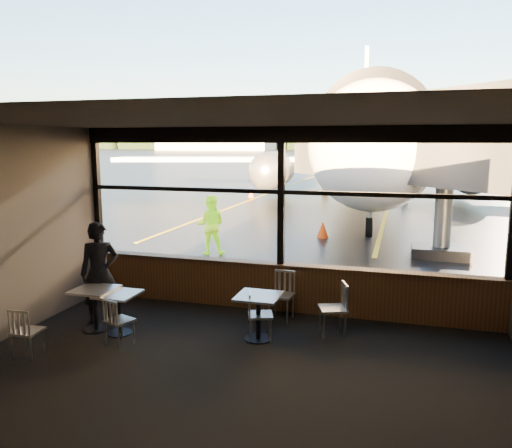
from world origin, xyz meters
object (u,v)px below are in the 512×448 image
at_px(chair_mid_s, 120,321).
at_px(chair_left_s, 28,332).
at_px(airliner, 368,98).
at_px(cone_wing, 251,193).
at_px(cafe_table_left, 96,309).
at_px(passenger, 100,273).
at_px(ground_crew, 211,225).
at_px(chair_near_e, 333,309).
at_px(cone_nose, 323,229).
at_px(cafe_table_near, 258,318).
at_px(chair_near_w, 260,316).
at_px(jet_bridge, 459,167).
at_px(cafe_table_mid, 119,314).
at_px(chair_near_n, 281,296).

xyz_separation_m(chair_mid_s, chair_left_s, (-1.07, -0.80, 0.01)).
relative_size(airliner, cone_wing, 68.81).
distance_m(airliner, chair_mid_s, 23.83).
height_order(cafe_table_left, passenger, passenger).
distance_m(chair_mid_s, ground_crew, 6.68).
xyz_separation_m(chair_near_e, cone_nose, (-1.51, 8.67, -0.17)).
relative_size(cafe_table_near, cone_wing, 1.41).
bearing_deg(airliner, cafe_table_near, -95.05).
bearing_deg(chair_near_w, chair_mid_s, -87.15).
relative_size(jet_bridge, passenger, 6.42).
relative_size(cafe_table_mid, chair_near_e, 0.79).
bearing_deg(cafe_table_near, passenger, 179.66).
relative_size(passenger, ground_crew, 1.06).
distance_m(chair_near_n, cone_wing, 20.59).
bearing_deg(chair_near_e, cafe_table_left, 83.48).
relative_size(chair_near_n, chair_left_s, 1.11).
xyz_separation_m(cafe_table_near, chair_mid_s, (-2.07, -0.82, 0.02)).
bearing_deg(cafe_table_left, ground_crew, 92.77).
relative_size(chair_near_w, chair_mid_s, 1.03).
height_order(cafe_table_mid, passenger, passenger).
relative_size(chair_near_w, cone_nose, 1.44).
relative_size(chair_mid_s, passenger, 0.44).
distance_m(airliner, chair_near_w, 22.90).
relative_size(airliner, cafe_table_left, 49.84).
xyz_separation_m(chair_near_n, chair_left_s, (-3.27, -2.66, -0.04)).
bearing_deg(jet_bridge, chair_mid_s, -125.86).
relative_size(cafe_table_mid, chair_near_n, 0.80).
relative_size(chair_near_n, ground_crew, 0.52).
xyz_separation_m(airliner, cafe_table_near, (-0.07, -22.31, -5.30)).
distance_m(cafe_table_mid, cone_nose, 9.83).
xyz_separation_m(jet_bridge, chair_near_n, (-3.47, -5.99, -2.10)).
distance_m(jet_bridge, ground_crew, 7.03).
distance_m(chair_near_e, ground_crew, 6.74).
xyz_separation_m(airliner, chair_near_e, (1.07, -21.77, -5.23)).
bearing_deg(cone_wing, chair_near_w, -72.68).
relative_size(cafe_table_near, chair_near_e, 0.84).
height_order(airliner, chair_near_n, airliner).
relative_size(jet_bridge, chair_left_s, 14.50).
relative_size(jet_bridge, chair_near_w, 14.23).
relative_size(chair_left_s, cone_nose, 1.41).
bearing_deg(chair_left_s, cone_nose, 72.44).
xyz_separation_m(chair_near_w, ground_crew, (-3.13, 5.73, 0.45)).
distance_m(cafe_table_near, chair_left_s, 3.53).
bearing_deg(jet_bridge, passenger, -133.15).
distance_m(cafe_table_mid, chair_near_e, 3.61).
bearing_deg(cone_wing, passenger, -80.56).
height_order(cafe_table_left, ground_crew, ground_crew).
distance_m(chair_near_w, chair_mid_s, 2.26).
bearing_deg(chair_near_n, chair_near_e, 159.16).
bearing_deg(cafe_table_near, cone_nose, 92.31).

